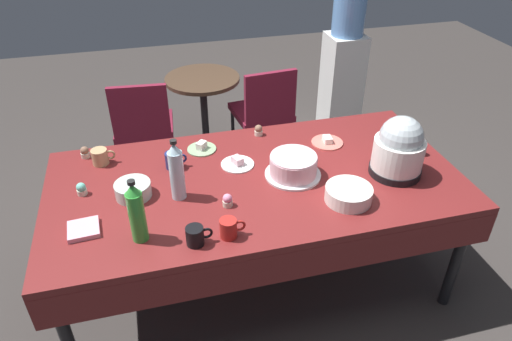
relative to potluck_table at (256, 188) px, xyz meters
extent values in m
plane|color=#383330|center=(0.00, 0.00, -0.69)|extent=(9.00, 9.00, 0.00)
cube|color=maroon|center=(0.00, 0.00, 0.04)|extent=(2.20, 1.10, 0.04)
cylinder|color=black|center=(-1.02, -0.47, -0.33)|extent=(0.06, 0.06, 0.71)
cylinder|color=black|center=(1.02, -0.47, -0.33)|extent=(0.06, 0.06, 0.71)
cylinder|color=black|center=(-1.02, 0.47, -0.33)|extent=(0.06, 0.06, 0.71)
cylinder|color=black|center=(1.02, 0.47, -0.33)|extent=(0.06, 0.06, 0.71)
cube|color=maroon|center=(0.00, -0.55, -0.07)|extent=(2.20, 0.01, 0.18)
cube|color=maroon|center=(0.00, 0.55, -0.07)|extent=(2.20, 0.01, 0.18)
cylinder|color=silver|center=(0.20, -0.02, 0.07)|extent=(0.30, 0.30, 0.01)
cylinder|color=beige|center=(0.20, -0.02, 0.13)|extent=(0.25, 0.25, 0.10)
cylinder|color=silver|center=(0.20, -0.02, 0.18)|extent=(0.25, 0.25, 0.01)
cylinder|color=black|center=(0.75, -0.14, 0.08)|extent=(0.28, 0.28, 0.04)
cylinder|color=white|center=(0.75, -0.14, 0.18)|extent=(0.27, 0.27, 0.16)
sphere|color=#B2BCC1|center=(0.75, -0.14, 0.28)|extent=(0.23, 0.23, 0.23)
cylinder|color=#B2C6BC|center=(-0.64, 0.01, 0.10)|extent=(0.18, 0.18, 0.08)
cylinder|color=silver|center=(0.40, -0.30, 0.10)|extent=(0.24, 0.24, 0.08)
cylinder|color=white|center=(-0.07, 0.15, 0.07)|extent=(0.19, 0.19, 0.01)
cube|color=beige|center=(-0.07, 0.15, 0.09)|extent=(0.07, 0.08, 0.04)
cylinder|color=#8CA87F|center=(-0.24, 0.37, 0.07)|extent=(0.17, 0.17, 0.01)
cube|color=white|center=(-0.24, 0.37, 0.09)|extent=(0.07, 0.07, 0.04)
cylinder|color=#E07266|center=(0.51, 0.25, 0.07)|extent=(0.19, 0.19, 0.01)
cube|color=white|center=(0.51, 0.25, 0.09)|extent=(0.05, 0.07, 0.03)
cylinder|color=beige|center=(-0.20, -0.19, 0.08)|extent=(0.05, 0.05, 0.03)
sphere|color=pink|center=(-0.20, -0.19, 0.11)|extent=(0.05, 0.05, 0.05)
cylinder|color=beige|center=(-0.90, 0.09, 0.08)|extent=(0.05, 0.05, 0.03)
sphere|color=#6BC6B2|center=(-0.90, 0.09, 0.11)|extent=(0.05, 0.05, 0.05)
cylinder|color=beige|center=(-0.89, 0.45, 0.08)|extent=(0.05, 0.05, 0.03)
sphere|color=brown|center=(-0.89, 0.45, 0.11)|extent=(0.05, 0.05, 0.05)
cylinder|color=beige|center=(0.99, -0.01, 0.08)|extent=(0.05, 0.05, 0.03)
sphere|color=#6BC6B2|center=(0.99, -0.01, 0.11)|extent=(0.05, 0.05, 0.05)
cylinder|color=beige|center=(0.13, 0.45, 0.08)|extent=(0.05, 0.05, 0.03)
sphere|color=brown|center=(0.13, 0.45, 0.11)|extent=(0.05, 0.05, 0.05)
cylinder|color=green|center=(-0.62, -0.33, 0.19)|extent=(0.07, 0.07, 0.25)
cone|color=green|center=(-0.62, -0.33, 0.34)|extent=(0.07, 0.07, 0.05)
cylinder|color=black|center=(-0.62, -0.33, 0.37)|extent=(0.03, 0.03, 0.02)
cylinder|color=silver|center=(-0.42, -0.06, 0.19)|extent=(0.07, 0.07, 0.26)
cone|color=silver|center=(-0.42, -0.06, 0.35)|extent=(0.07, 0.07, 0.05)
cylinder|color=black|center=(-0.42, -0.06, 0.38)|extent=(0.03, 0.03, 0.02)
cylinder|color=tan|center=(-0.81, 0.36, 0.11)|extent=(0.09, 0.09, 0.09)
torus|color=tan|center=(-0.75, 0.36, 0.11)|extent=(0.06, 0.01, 0.06)
cylinder|color=black|center=(-0.39, -0.43, 0.11)|extent=(0.08, 0.08, 0.09)
torus|color=black|center=(-0.34, -0.43, 0.11)|extent=(0.06, 0.01, 0.06)
cylinder|color=navy|center=(-0.42, 0.22, 0.11)|extent=(0.08, 0.08, 0.09)
torus|color=navy|center=(-0.37, 0.22, 0.11)|extent=(0.06, 0.01, 0.06)
cylinder|color=#B2231E|center=(-0.24, -0.42, 0.11)|extent=(0.08, 0.08, 0.09)
torus|color=#B2231E|center=(-0.19, -0.42, 0.11)|extent=(0.06, 0.01, 0.06)
cube|color=pink|center=(-0.88, -0.21, 0.07)|extent=(0.15, 0.15, 0.02)
cube|color=maroon|center=(-0.55, 1.37, -0.26)|extent=(0.48, 0.48, 0.05)
cube|color=maroon|center=(-0.57, 1.17, -0.04)|extent=(0.42, 0.08, 0.40)
cylinder|color=black|center=(-0.34, 1.54, -0.49)|extent=(0.03, 0.03, 0.40)
cylinder|color=black|center=(-0.72, 1.58, -0.49)|extent=(0.03, 0.03, 0.40)
cylinder|color=black|center=(-0.38, 1.16, -0.49)|extent=(0.03, 0.03, 0.40)
cylinder|color=black|center=(-0.76, 1.20, -0.49)|extent=(0.03, 0.03, 0.40)
cube|color=maroon|center=(0.40, 1.37, -0.26)|extent=(0.48, 0.48, 0.05)
cube|color=maroon|center=(0.42, 1.17, -0.04)|extent=(0.42, 0.08, 0.40)
cylinder|color=black|center=(0.57, 1.58, -0.49)|extent=(0.03, 0.03, 0.40)
cylinder|color=black|center=(0.19, 1.54, -0.49)|extent=(0.03, 0.03, 0.40)
cylinder|color=black|center=(0.61, 1.20, -0.49)|extent=(0.03, 0.03, 0.40)
cylinder|color=black|center=(0.23, 1.16, -0.49)|extent=(0.03, 0.03, 0.40)
cylinder|color=#473323|center=(-0.05, 1.52, 0.02)|extent=(0.60, 0.60, 0.03)
cylinder|color=black|center=(-0.05, 1.52, -0.33)|extent=(0.06, 0.06, 0.67)
cylinder|color=black|center=(-0.05, 1.52, -0.68)|extent=(0.44, 0.44, 0.02)
cube|color=silver|center=(1.26, 1.70, -0.24)|extent=(0.32, 0.32, 0.90)
cylinder|color=#6699D8|center=(1.26, 1.70, 0.38)|extent=(0.28, 0.28, 0.34)
camera|label=1|loc=(-0.52, -2.00, 1.50)|focal=32.87mm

